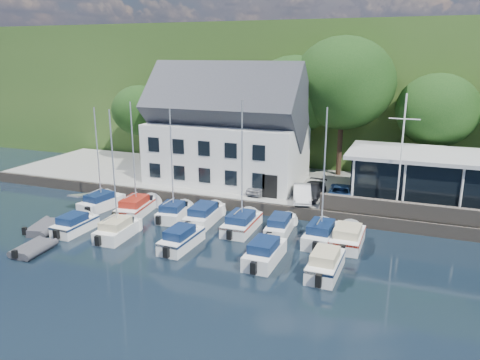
{
  "coord_description": "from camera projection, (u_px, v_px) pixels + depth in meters",
  "views": [
    {
      "loc": [
        9.65,
        -23.37,
        12.81
      ],
      "look_at": [
        -2.83,
        9.0,
        3.32
      ],
      "focal_mm": 35.0,
      "sensor_mm": 36.0,
      "label": 1
    }
  ],
  "objects": [
    {
      "name": "car_white",
      "position": [
        302.0,
        193.0,
        38.31
      ],
      "size": [
        2.38,
        4.21,
        1.31
      ],
      "primitive_type": "imported",
      "rotation": [
        0.0,
        0.0,
        0.26
      ],
      "color": "silver",
      "rests_on": "quay"
    },
    {
      "name": "hillside",
      "position": [
        364.0,
        81.0,
        81.46
      ],
      "size": [
        160.0,
        75.0,
        16.0
      ],
      "primitive_type": "cube",
      "color": "#315620",
      "rests_on": "ground"
    },
    {
      "name": "flagpole",
      "position": [
        401.0,
        156.0,
        34.05
      ],
      "size": [
        2.17,
        0.2,
        9.03
      ],
      "primitive_type": null,
      "color": "white",
      "rests_on": "quay"
    },
    {
      "name": "tree_4",
      "position": [
        435.0,
        129.0,
        42.69
      ],
      "size": [
        7.37,
        7.37,
        10.08
      ],
      "primitive_type": null,
      "color": "black",
      "rests_on": "quay"
    },
    {
      "name": "seawall",
      "position": [
        445.0,
        215.0,
        33.44
      ],
      "size": [
        18.0,
        0.5,
        1.2
      ],
      "primitive_type": "cube",
      "color": "#5B5249",
      "rests_on": "quay"
    },
    {
      "name": "boat_r1_2",
      "position": [
        172.0,
        168.0,
        36.14
      ],
      "size": [
        2.63,
        5.29,
        8.39
      ],
      "primitive_type": null,
      "rotation": [
        0.0,
        0.0,
        0.13
      ],
      "color": "white",
      "rests_on": "ground"
    },
    {
      "name": "harbor_building",
      "position": [
        227.0,
        135.0,
        43.63
      ],
      "size": [
        14.4,
        8.2,
        8.7
      ],
      "primitive_type": null,
      "color": "white",
      "rests_on": "quay"
    },
    {
      "name": "boat_r1_1",
      "position": [
        134.0,
        161.0,
        37.28
      ],
      "size": [
        2.89,
        6.83,
        8.82
      ],
      "primitive_type": null,
      "rotation": [
        0.0,
        0.0,
        0.13
      ],
      "color": "white",
      "rests_on": "ground"
    },
    {
      "name": "boat_r1_3",
      "position": [
        204.0,
        213.0,
        36.33
      ],
      "size": [
        2.28,
        6.85,
        1.48
      ],
      "primitive_type": null,
      "rotation": [
        0.0,
        0.0,
        0.05
      ],
      "color": "white",
      "rests_on": "ground"
    },
    {
      "name": "dinghy_0",
      "position": [
        45.0,
        226.0,
        34.6
      ],
      "size": [
        2.78,
        3.69,
        0.77
      ],
      "primitive_type": null,
      "rotation": [
        0.0,
        0.0,
        0.27
      ],
      "color": "#3B3B41",
      "rests_on": "ground"
    },
    {
      "name": "field_patch",
      "position": [
        419.0,
        33.0,
        83.73
      ],
      "size": [
        50.0,
        30.0,
        0.3
      ],
      "primitive_type": "cube",
      "color": "#536130",
      "rests_on": "hillside"
    },
    {
      "name": "boat_r2_2",
      "position": [
        181.0,
        237.0,
        31.61
      ],
      "size": [
        1.93,
        5.79,
        1.49
      ],
      "primitive_type": null,
      "rotation": [
        0.0,
        0.0,
        -0.03
      ],
      "color": "white",
      "rests_on": "ground"
    },
    {
      "name": "tree_1",
      "position": [
        204.0,
        122.0,
        50.23
      ],
      "size": [
        6.74,
        6.74,
        9.21
      ],
      "primitive_type": null,
      "color": "black",
      "rests_on": "quay"
    },
    {
      "name": "quay_face",
      "position": [
        282.0,
        211.0,
        37.53
      ],
      "size": [
        60.0,
        0.3,
        1.0
      ],
      "primitive_type": "cube",
      "color": "#5B5249",
      "rests_on": "ground"
    },
    {
      "name": "dinghy_1",
      "position": [
        33.0,
        247.0,
        30.9
      ],
      "size": [
        2.05,
        3.21,
        0.72
      ],
      "primitive_type": null,
      "rotation": [
        0.0,
        0.0,
        0.07
      ],
      "color": "#3B3B41",
      "rests_on": "ground"
    },
    {
      "name": "club_pavilion",
      "position": [
        432.0,
        178.0,
        37.55
      ],
      "size": [
        13.2,
        7.2,
        4.1
      ],
      "primitive_type": null,
      "color": "black",
      "rests_on": "quay"
    },
    {
      "name": "car_dgrey",
      "position": [
        311.0,
        191.0,
        39.12
      ],
      "size": [
        2.06,
        4.43,
        1.25
      ],
      "primitive_type": "imported",
      "rotation": [
        0.0,
        0.0,
        -0.07
      ],
      "color": "#2E2E33",
      "rests_on": "quay"
    },
    {
      "name": "boat_r1_7",
      "position": [
        348.0,
        236.0,
        31.93
      ],
      "size": [
        2.15,
        5.77,
        1.45
      ],
      "primitive_type": null,
      "rotation": [
        0.0,
        0.0,
        -0.0
      ],
      "color": "white",
      "rests_on": "ground"
    },
    {
      "name": "boat_r1_4",
      "position": [
        242.0,
        173.0,
        33.68
      ],
      "size": [
        2.16,
        6.22,
        8.76
      ],
      "primitive_type": null,
      "rotation": [
        0.0,
        0.0,
        0.01
      ],
      "color": "white",
      "rests_on": "ground"
    },
    {
      "name": "boat_r1_6",
      "position": [
        324.0,
        177.0,
        31.47
      ],
      "size": [
        2.21,
        6.19,
        9.35
      ],
      "primitive_type": null,
      "rotation": [
        0.0,
        0.0,
        -0.04
      ],
      "color": "white",
      "rests_on": "ground"
    },
    {
      "name": "boat_r2_0",
      "position": [
        75.0,
        223.0,
        34.4
      ],
      "size": [
        1.92,
        5.15,
        1.38
      ],
      "primitive_type": null,
      "rotation": [
        0.0,
        0.0,
        -0.02
      ],
      "color": "white",
      "rests_on": "ground"
    },
    {
      "name": "tree_0",
      "position": [
        140.0,
        123.0,
        52.27
      ],
      "size": [
        6.11,
        6.11,
        8.35
      ],
      "primitive_type": null,
      "color": "black",
      "rests_on": "quay"
    },
    {
      "name": "car_blue",
      "position": [
        341.0,
        194.0,
        38.01
      ],
      "size": [
        1.79,
        4.19,
        1.41
      ],
      "primitive_type": "imported",
      "rotation": [
        0.0,
        0.0,
        0.04
      ],
      "color": "#2E538E",
      "rests_on": "quay"
    },
    {
      "name": "boat_r1_0",
      "position": [
        98.0,
        159.0,
        38.54
      ],
      "size": [
        2.73,
        6.11,
        8.72
      ],
      "primitive_type": null,
      "rotation": [
        0.0,
        0.0,
        -0.15
      ],
      "color": "white",
      "rests_on": "ground"
    },
    {
      "name": "ground",
      "position": [
        230.0,
        276.0,
        27.77
      ],
      "size": [
        180.0,
        180.0,
        0.0
      ],
      "primitive_type": "plane",
      "color": "black",
      "rests_on": "ground"
    },
    {
      "name": "boat_r2_3",
      "position": [
        265.0,
        250.0,
        29.43
      ],
      "size": [
        1.99,
        5.88,
        1.53
      ],
      "primitive_type": null,
      "rotation": [
        0.0,
        0.0,
        -0.01
      ],
      "color": "white",
      "rests_on": "ground"
    },
    {
      "name": "gangway",
      "position": [
        97.0,
        201.0,
        41.59
      ],
      "size": [
        1.2,
        6.0,
        1.4
      ],
      "primitive_type": null,
      "color": "silver",
      "rests_on": "ground"
    },
    {
      "name": "tree_3",
      "position": [
        342.0,
        107.0,
        45.06
      ],
      "size": [
        9.8,
        9.8,
        13.39
      ],
      "primitive_type": null,
      "color": "black",
      "rests_on": "quay"
    },
    {
      "name": "boat_r1_5",
      "position": [
        280.0,
        224.0,
        34.25
      ],
      "size": [
        2.02,
        6.08,
        1.37
      ],
      "primitive_type": null,
      "rotation": [
        0.0,
        0.0,
        0.06
      ],
      "color": "white",
      "rests_on": "ground"
    },
    {
      "name": "tree_2",
      "position": [
        294.0,
        115.0,
        46.42
      ],
      "size": [
        8.49,
        8.49,
        11.6
      ],
      "primitive_type": null,
      "color": "black",
      "rests_on": "quay"
    },
    {
      "name": "quay",
      "position": [
        301.0,
        190.0,
        43.38
      ],
      "size": [
        60.0,
        13.0,
        1.0
      ],
      "primitive_type": "cube",
      "color": "gray",
      "rests_on": "ground"
    },
    {
      "name": "boat_r2_1",
      "position": [
        114.0,
        179.0,
        32.42
      ],
      "size": [
        2.25,
        5.67,
        8.69
      ],
      "primitive_type": null,
      "rotation": [
        0.0,
        0.0,
        0.05
      ],
      "color": "white",
      "rests_on": "ground"
    },
    {
      "name": "car_silver",
      "position": [
        260.0,
        186.0,
        40.6
      ],
      "size": [
        1.68,
        3.63,
        1.21
      ],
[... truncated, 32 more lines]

